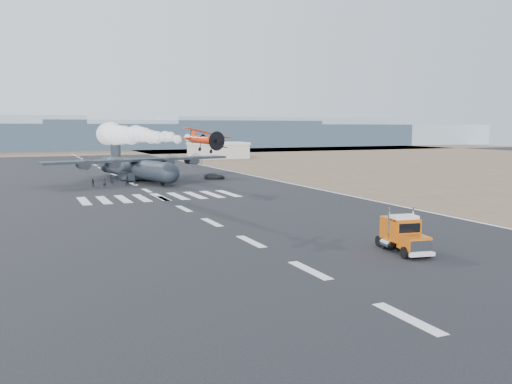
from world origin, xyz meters
TOP-DOWN VIEW (x-y plane):
  - ground at (0.00, 0.00)m, footprint 500.00×500.00m
  - scrub_far at (0.00, 230.00)m, footprint 500.00×80.00m
  - runway_markings at (0.00, 60.00)m, footprint 60.00×260.00m
  - ridge_seg_d at (0.00, 260.00)m, footprint 150.00×50.00m
  - ridge_seg_e at (65.00, 260.00)m, footprint 150.00×50.00m
  - ridge_seg_f at (130.00, 260.00)m, footprint 150.00×50.00m
  - ridge_seg_g at (195.00, 260.00)m, footprint 150.00×50.00m
  - hangar_right at (46.00, 150.00)m, footprint 20.50×12.50m
  - semi_truck at (11.04, 2.30)m, footprint 3.59×7.78m
  - aerobatic_biplane at (-0.43, 25.16)m, footprint 6.33×5.79m
  - smoke_trail at (-4.75, 56.62)m, footprint 7.38×38.93m
  - transport_aircraft at (1.94, 78.94)m, footprint 40.53×33.16m
  - support_vehicle at (18.38, 75.47)m, footprint 5.08×3.65m
  - crew_a at (-0.58, 68.21)m, footprint 0.70×0.78m
  - crew_b at (5.51, 75.05)m, footprint 0.73×0.89m
  - crew_c at (-4.14, 71.79)m, footprint 1.22×0.66m
  - crew_d at (-3.73, 75.71)m, footprint 1.00×1.07m
  - crew_e at (9.15, 74.10)m, footprint 0.97×0.96m
  - crew_f at (-1.59, 70.42)m, footprint 1.73×1.37m
  - crew_g at (-6.24, 68.42)m, footprint 0.81×0.78m
  - crew_h at (-8.18, 70.39)m, footprint 0.80×0.53m

SIDE VIEW (x-z plane):
  - ground at x=0.00m, z-range 0.00..0.00m
  - scrub_far at x=0.00m, z-range 0.00..0.00m
  - runway_markings at x=0.00m, z-range 0.00..0.01m
  - support_vehicle at x=18.38m, z-range 0.00..1.28m
  - crew_h at x=-8.18m, z-range 0.00..1.56m
  - crew_b at x=5.51m, z-range 0.00..1.57m
  - crew_d at x=-3.73m, z-range 0.00..1.67m
  - crew_e at x=9.15m, z-range 0.00..1.73m
  - crew_g at x=-6.24m, z-range 0.00..1.74m
  - crew_a at x=-0.58m, z-range 0.00..1.80m
  - crew_c at x=-4.14m, z-range 0.00..1.82m
  - crew_f at x=-1.59m, z-range 0.00..1.83m
  - semi_truck at x=11.04m, z-range -0.03..3.39m
  - hangar_right at x=46.00m, z-range 0.06..5.96m
  - transport_aircraft at x=1.94m, z-range -2.85..8.92m
  - ridge_seg_d at x=0.00m, z-range 0.00..13.00m
  - ridge_seg_g at x=195.00m, z-range 0.00..13.00m
  - ridge_seg_e at x=65.00m, z-range 0.00..15.00m
  - ridge_seg_f at x=130.00m, z-range 0.00..17.00m
  - aerobatic_biplane at x=-0.43m, z-range 8.44..11.45m
  - smoke_trail at x=-4.75m, z-range 8.24..12.24m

